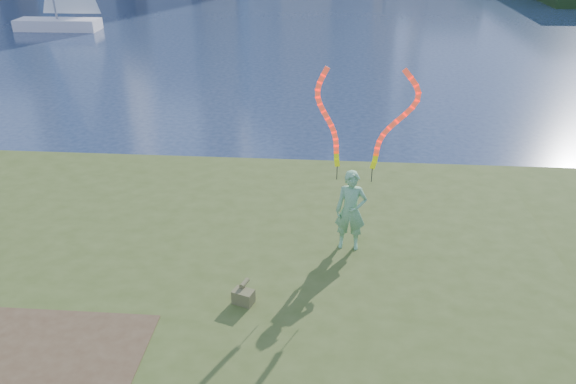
{
  "coord_description": "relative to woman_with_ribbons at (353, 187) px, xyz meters",
  "views": [
    {
      "loc": [
        2.23,
        -9.27,
        7.16
      ],
      "look_at": [
        1.43,
        1.0,
        1.95
      ],
      "focal_mm": 35.0,
      "sensor_mm": 36.0,
      "label": 1
    }
  ],
  "objects": [
    {
      "name": "sailboat",
      "position": [
        -18.31,
        26.59,
        -0.7
      ],
      "size": [
        5.74,
        1.78,
        8.71
      ],
      "rotation": [
        0.0,
        0.0,
        0.01
      ],
      "color": "silver",
      "rests_on": "ground"
    },
    {
      "name": "dirt_patch",
      "position": [
        -4.93,
        -4.06,
        -1.39
      ],
      "size": [
        3.2,
        3.0,
        0.02
      ],
      "primitive_type": "cube",
      "color": "#47331E",
      "rests_on": "grassy_knoll"
    },
    {
      "name": "ground",
      "position": [
        -2.73,
        -0.86,
        -2.2
      ],
      "size": [
        320.0,
        320.0,
        0.0
      ],
      "primitive_type": "plane",
      "color": "#1A2742",
      "rests_on": "ground"
    },
    {
      "name": "woman_with_ribbons",
      "position": [
        0.0,
        0.0,
        0.0
      ],
      "size": [
        2.09,
        0.47,
        4.1
      ],
      "rotation": [
        0.0,
        0.0,
        -0.08
      ],
      "color": "#167C20",
      "rests_on": "grassy_knoll"
    },
    {
      "name": "canvas_bag",
      "position": [
        -1.94,
        -2.06,
        -1.25
      ],
      "size": [
        0.43,
        0.48,
        0.35
      ],
      "rotation": [
        0.0,
        0.0,
        -0.33
      ],
      "color": "brown",
      "rests_on": "grassy_knoll"
    },
    {
      "name": "grassy_knoll",
      "position": [
        -2.73,
        -3.15,
        -1.86
      ],
      "size": [
        20.0,
        18.0,
        0.8
      ],
      "color": "#3B4B1B",
      "rests_on": "ground"
    }
  ]
}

